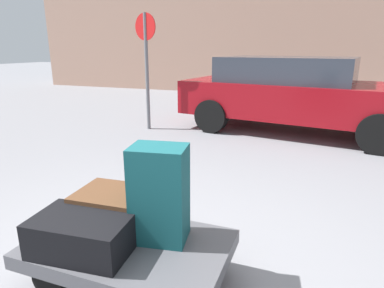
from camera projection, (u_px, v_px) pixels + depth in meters
ground_plane at (132, 285)px, 2.28m from camera, size 60.00×60.00×0.00m
luggage_cart at (130, 251)px, 2.21m from camera, size 1.31×0.81×0.34m
suitcase_teal_rear_left at (159, 194)px, 2.14m from camera, size 0.39×0.32×0.65m
suitcase_black_front_left at (83, 234)px, 2.06m from camera, size 0.64×0.44×0.23m
suitcase_brown_rear_right at (113, 208)px, 2.36m from camera, size 0.52×0.43×0.26m
parked_car at (295, 93)px, 6.31m from camera, size 4.52×2.42×1.42m
bollard_kerb_near at (361, 96)px, 8.68m from camera, size 0.23×0.23×0.73m
no_parking_sign at (146, 59)px, 6.32m from camera, size 0.49×0.15×2.22m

